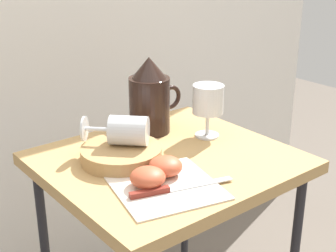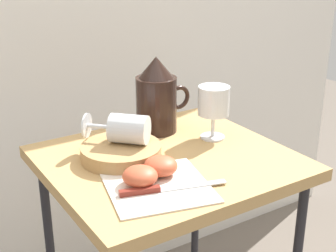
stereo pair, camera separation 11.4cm
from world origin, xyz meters
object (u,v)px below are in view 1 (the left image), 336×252
Objects in this scene: wine_glass_upright at (208,102)px; wine_glass_tipped_near at (127,130)px; table at (168,183)px; apple_half_left at (148,177)px; pitcher at (150,102)px; knife at (167,190)px; basket_tray at (121,154)px; apple_half_right at (165,166)px.

wine_glass_upright is 0.24m from wine_glass_tipped_near.
apple_half_left is at bearing -143.88° from table.
wine_glass_tipped_near is at bearing 143.68° from table.
pitcher reaches higher than table.
knife reaches higher than table.
apple_half_left is 0.33× the size of knife.
table is at bearing -166.61° from wine_glass_upright.
pitcher reaches higher than wine_glass_upright.
basket_tray reaches higher than table.
wine_glass_tipped_near is 0.69× the size of knife.
basket_tray is 0.93× the size of pitcher.
basket_tray is at bearing -163.41° from wine_glass_tipped_near.
knife is (-0.01, -0.19, -0.01)m from basket_tray.
apple_half_left is at bearing -101.75° from basket_tray.
wine_glass_tipped_near is 2.07× the size of apple_half_right.
table is at bearing 48.27° from apple_half_right.
pitcher is at bearing 128.17° from wine_glass_upright.
apple_half_right is at bearing 17.00° from apple_half_left.
table is 3.49× the size of pitcher.
basket_tray is 2.54× the size of apple_half_right.
apple_half_left is at bearing -155.53° from wine_glass_upright.
wine_glass_tipped_near is 0.17m from apple_half_left.
pitcher is 1.47× the size of wine_glass_upright.
table is 0.14m from basket_tray.
table is 0.14m from apple_half_right.
table is 4.62× the size of wine_glass_tipped_near.
basket_tray is at bearing 78.25° from apple_half_left.
knife is at bearing -147.43° from wine_glass_upright.
apple_half_left is at bearing 111.32° from knife.
wine_glass_upright reaches higher than knife.
wine_glass_upright is at bearing -51.83° from pitcher.
knife is (-0.11, -0.14, 0.08)m from table.
pitcher is 0.36m from knife.
knife is (-0.28, -0.18, -0.09)m from wine_glass_upright.
table is at bearing -36.32° from wine_glass_tipped_near.
wine_glass_upright reaches higher than basket_tray.
basket_tray is (-0.10, 0.05, 0.09)m from table.
knife is (0.02, -0.04, -0.02)m from apple_half_left.
wine_glass_upright is at bearing 26.35° from apple_half_right.
knife is (-0.18, -0.30, -0.07)m from pitcher.
apple_half_right is (-0.13, -0.24, -0.06)m from pitcher.
basket_tray is 1.23× the size of wine_glass_tipped_near.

